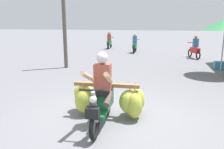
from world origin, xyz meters
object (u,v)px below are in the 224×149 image
object	(u,v)px
motorbike_distant_ahead_right	(109,42)
motorbike_distant_far_ahead	(195,49)
motorbike_main_loaded	(110,98)
motorbike_distant_ahead_left	(135,45)
utility_pole	(64,12)
produce_crate	(220,66)

from	to	relation	value
motorbike_distant_ahead_right	motorbike_distant_far_ahead	distance (m)	7.44
motorbike_main_loaded	motorbike_distant_ahead_left	xyz separation A→B (m)	(-0.82, 11.68, 0.08)
motorbike_main_loaded	utility_pole	size ratio (longest dim) A/B	0.35
motorbike_main_loaded	utility_pole	distance (m)	6.76
motorbike_main_loaded	motorbike_distant_far_ahead	distance (m)	10.30
produce_crate	motorbike_main_loaded	bearing A→B (deg)	-120.29
utility_pole	motorbike_distant_ahead_left	bearing A→B (deg)	67.45
motorbike_main_loaded	produce_crate	world-z (taller)	motorbike_main_loaded
motorbike_main_loaded	produce_crate	distance (m)	7.61
motorbike_distant_ahead_right	motorbike_distant_far_ahead	xyz separation A→B (m)	(6.29, -3.99, 0.00)
motorbike_distant_ahead_left	utility_pole	size ratio (longest dim) A/B	0.31
motorbike_main_loaded	utility_pole	world-z (taller)	utility_pole
motorbike_distant_ahead_right	produce_crate	size ratio (longest dim) A/B	2.89
motorbike_distant_ahead_right	motorbike_distant_ahead_left	bearing A→B (deg)	-41.84
motorbike_main_loaded	motorbike_distant_far_ahead	xyz separation A→B (m)	(3.08, 9.83, 0.08)
motorbike_distant_ahead_right	produce_crate	xyz separation A→B (m)	(7.04, -7.25, -0.39)
motorbike_distant_far_ahead	produce_crate	size ratio (longest dim) A/B	2.79
motorbike_distant_far_ahead	utility_pole	xyz separation A→B (m)	(-6.51, -4.42, 2.08)
motorbike_distant_ahead_left	utility_pole	world-z (taller)	utility_pole
produce_crate	utility_pole	size ratio (longest dim) A/B	0.11
motorbike_distant_ahead_left	produce_crate	distance (m)	6.93
motorbike_distant_ahead_left	motorbike_distant_far_ahead	size ratio (longest dim) A/B	1.04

